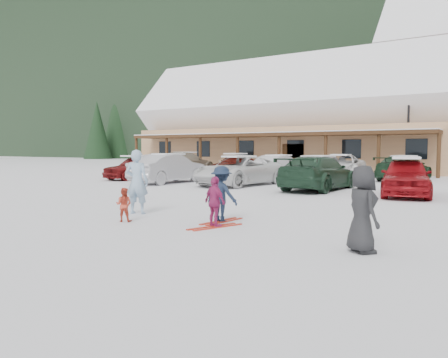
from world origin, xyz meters
The scene contains 22 objects.
ground centered at (0.00, 0.00, 0.00)m, with size 160.00×160.00×0.00m, color white.
day_lodge centered at (-9.00, 27.96, 3.94)m, with size 29.12×12.50×10.38m.
lamp_post centered at (1.29, 23.89, 3.34)m, with size 0.50×0.25×5.88m.
conifer_0 centered at (-26.00, 30.00, 5.69)m, with size 4.40×4.40×10.20m.
conifer_2 centered at (-30.00, 42.00, 6.83)m, with size 5.28×5.28×12.24m.
adult_skier centered at (-1.91, -0.07, 0.90)m, with size 0.66×0.43×1.81m, color #91B1CD.
toddler_red centered at (-1.27, -1.24, 0.43)m, with size 0.42×0.32×0.86m, color #C8422D.
child_navy centered at (0.83, 0.03, 0.70)m, with size 0.91×0.52×1.40m, color #162339.
skis_child_navy centered at (0.83, 0.03, 0.01)m, with size 0.20×1.40×0.03m, color red.
child_magenta centered at (1.12, -0.71, 0.60)m, with size 0.70×0.29×1.19m, color #A82866.
skis_child_magenta centered at (1.12, -0.71, 0.01)m, with size 0.20×1.40×0.03m, color red.
bystander_dark centered at (4.66, -1.39, 0.77)m, with size 0.75×0.49×1.55m, color #232326.
parked_car_0 centered at (-11.57, 10.17, 0.70)m, with size 1.66×4.13×1.41m, color maroon.
parked_car_1 centered at (-8.17, 9.01, 0.77)m, with size 1.64×4.69×1.55m, color #B0B0B5.
parked_car_2 centered at (-4.24, 9.69, 0.73)m, with size 2.41×5.23×1.45m, color white.
parked_car_3 centered at (-0.05, 9.46, 0.75)m, with size 2.10×5.18×1.50m, color #1F3E2A.
parked_car_4 centered at (3.67, 8.92, 0.74)m, with size 1.76×4.37×1.49m, color #A11017.
parked_car_7 centered at (-13.42, 17.42, 0.78)m, with size 2.19×5.38×1.56m, color gray.
parked_car_8 centered at (-8.92, 17.31, 0.74)m, with size 1.75×4.35×1.48m, color #581811.
parked_car_9 centered at (-5.18, 16.41, 0.71)m, with size 1.50×4.30×1.42m, color silver.
parked_car_10 centered at (-1.23, 16.60, 0.73)m, with size 2.44×5.28×1.47m, color white.
parked_car_11 centered at (2.14, 17.57, 0.71)m, with size 1.98×4.88×1.42m, color #1D3C25.
Camera 1 is at (6.62, -9.13, 1.83)m, focal length 35.00 mm.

